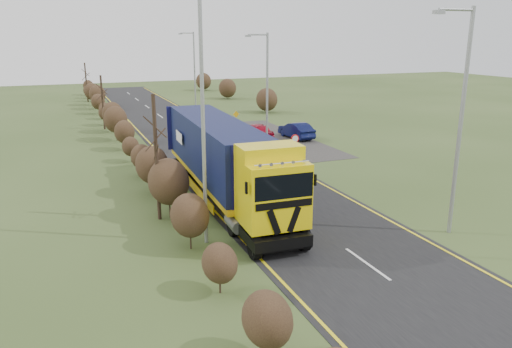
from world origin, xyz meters
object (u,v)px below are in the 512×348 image
object	(u,v)px
speed_sign	(295,144)
lorry	(223,158)
car_red_hatchback	(257,131)
car_blue_sedan	(296,130)
streetlight_near	(459,114)

from	to	relation	value
speed_sign	lorry	bearing A→B (deg)	-140.68
car_red_hatchback	car_blue_sedan	size ratio (longest dim) A/B	1.01
car_blue_sedan	streetlight_near	bearing A→B (deg)	77.75
streetlight_near	lorry	bearing A→B (deg)	135.68
lorry	streetlight_near	size ratio (longest dim) A/B	1.60
lorry	car_red_hatchback	size ratio (longest dim) A/B	3.72
lorry	car_blue_sedan	size ratio (longest dim) A/B	3.76
car_blue_sedan	speed_sign	xyz separation A→B (m)	(-4.27, -8.32, 0.80)
car_blue_sedan	speed_sign	bearing A→B (deg)	59.12
car_blue_sedan	streetlight_near	xyz separation A→B (m)	(-3.27, -21.86, 4.71)
streetlight_near	speed_sign	world-z (taller)	streetlight_near
streetlight_near	speed_sign	bearing A→B (deg)	94.19
car_blue_sedan	speed_sign	world-z (taller)	speed_sign
car_blue_sedan	speed_sign	size ratio (longest dim) A/B	1.93
lorry	car_red_hatchback	xyz separation A→B (m)	(7.88, 14.77, -1.75)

